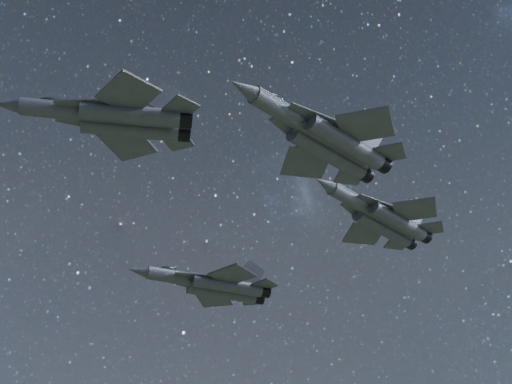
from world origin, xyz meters
name	(u,v)px	position (x,y,z in m)	size (l,w,h in m)	color
jet_lead	(114,118)	(-14.26, -7.37, 154.74)	(17.21, 11.62, 4.34)	#383B47
jet_left	(213,285)	(5.04, 17.36, 154.13)	(17.90, 12.59, 4.52)	#383B47
jet_right	(325,138)	(2.96, -12.72, 154.55)	(18.40, 12.44, 4.63)	#383B47
jet_slot	(382,218)	(19.76, 2.73, 159.34)	(19.17, 12.89, 4.84)	#383B47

